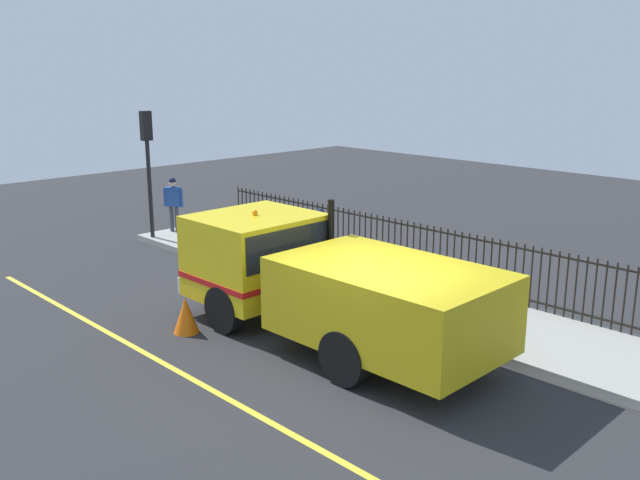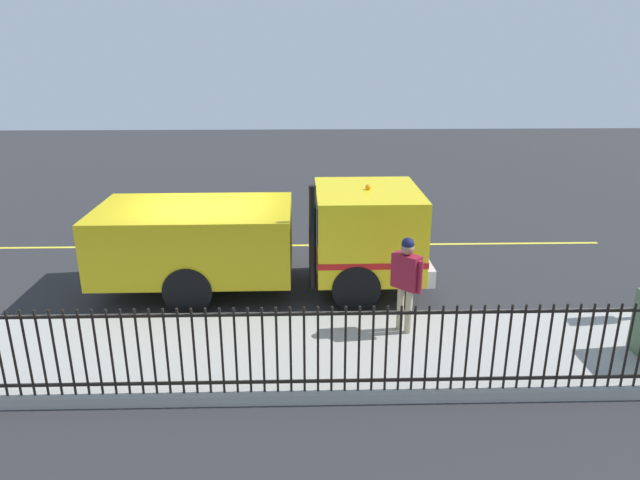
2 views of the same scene
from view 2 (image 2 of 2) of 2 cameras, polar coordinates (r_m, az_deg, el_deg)
name	(u,v)px [view 2 (image 2 of 2)]	position (r m, az deg, el deg)	size (l,w,h in m)	color
ground_plane	(208,281)	(12.99, -11.13, -4.04)	(48.74, 48.74, 0.00)	#2B2B2D
sidewalk_slab	(176,354)	(10.02, -14.21, -11.01)	(2.76, 22.15, 0.16)	#A3A099
lane_marking	(222,246)	(15.15, -9.74, -0.59)	(0.12, 19.94, 0.01)	yellow
work_truck	(282,234)	(11.95, -3.86, 0.65)	(2.51, 6.85, 2.52)	yellow
worker_standing	(406,275)	(9.94, 8.62, -3.48)	(0.51, 0.51, 1.75)	maroon
iron_fence	(153,352)	(8.59, -16.38, -10.65)	(0.04, 18.87, 1.36)	black
traffic_cone	(367,246)	(13.88, 4.75, -0.62)	(0.51, 0.51, 0.73)	orange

